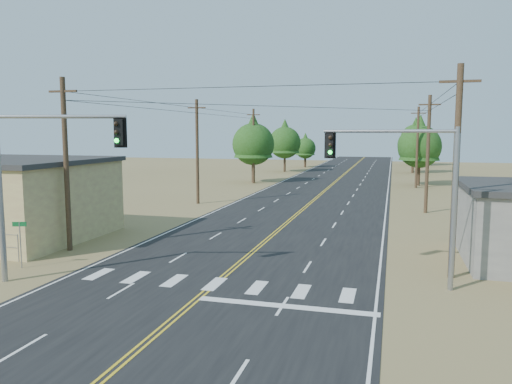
% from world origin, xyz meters
% --- Properties ---
extents(ground, '(220.00, 220.00, 0.00)m').
position_xyz_m(ground, '(0.00, 0.00, 0.00)').
color(ground, '#917D4E').
rests_on(ground, ground).
extents(road, '(15.00, 200.00, 0.02)m').
position_xyz_m(road, '(0.00, 30.00, 0.01)').
color(road, black).
rests_on(road, ground).
extents(utility_pole_left_near, '(1.80, 0.30, 10.00)m').
position_xyz_m(utility_pole_left_near, '(-10.50, 12.00, 5.12)').
color(utility_pole_left_near, '#4C3826').
rests_on(utility_pole_left_near, ground).
extents(utility_pole_left_mid, '(1.80, 0.30, 10.00)m').
position_xyz_m(utility_pole_left_mid, '(-10.50, 32.00, 5.12)').
color(utility_pole_left_mid, '#4C3826').
rests_on(utility_pole_left_mid, ground).
extents(utility_pole_left_far, '(1.80, 0.30, 10.00)m').
position_xyz_m(utility_pole_left_far, '(-10.50, 52.00, 5.12)').
color(utility_pole_left_far, '#4C3826').
rests_on(utility_pole_left_far, ground).
extents(utility_pole_right_near, '(1.80, 0.30, 10.00)m').
position_xyz_m(utility_pole_right_near, '(10.50, 12.00, 5.12)').
color(utility_pole_right_near, '#4C3826').
rests_on(utility_pole_right_near, ground).
extents(utility_pole_right_mid, '(1.80, 0.30, 10.00)m').
position_xyz_m(utility_pole_right_mid, '(10.50, 32.00, 5.12)').
color(utility_pole_right_mid, '#4C3826').
rests_on(utility_pole_right_mid, ground).
extents(utility_pole_right_far, '(1.80, 0.30, 10.00)m').
position_xyz_m(utility_pole_right_far, '(10.50, 52.00, 5.12)').
color(utility_pole_right_far, '#4C3826').
rests_on(utility_pole_right_far, ground).
extents(signal_mast_left, '(5.80, 1.82, 7.81)m').
position_xyz_m(signal_mast_left, '(-7.96, 6.32, 5.24)').
color(signal_mast_left, gray).
rests_on(signal_mast_left, ground).
extents(signal_mast_right, '(5.89, 1.05, 7.14)m').
position_xyz_m(signal_mast_right, '(8.59, 10.23, 4.83)').
color(signal_mast_right, gray).
rests_on(signal_mast_right, ground).
extents(street_sign, '(0.69, 0.24, 2.39)m').
position_xyz_m(street_sign, '(-10.47, 8.00, 1.60)').
color(street_sign, gray).
rests_on(street_sign, ground).
extents(tree_left_near, '(5.74, 5.74, 9.56)m').
position_xyz_m(tree_left_near, '(-10.84, 53.13, 5.85)').
color(tree_left_near, '#3F2D1E').
rests_on(tree_left_near, ground).
extents(tree_left_mid, '(5.53, 5.53, 9.21)m').
position_xyz_m(tree_left_mid, '(-10.61, 72.60, 5.64)').
color(tree_left_mid, '#3F2D1E').
rests_on(tree_left_mid, ground).
extents(tree_left_far, '(4.09, 4.09, 6.81)m').
position_xyz_m(tree_left_far, '(-9.03, 84.44, 4.16)').
color(tree_left_far, '#3F2D1E').
rests_on(tree_left_far, ground).
extents(tree_right_near, '(5.50, 5.50, 9.16)m').
position_xyz_m(tree_right_near, '(10.91, 54.95, 5.61)').
color(tree_right_near, '#3F2D1E').
rests_on(tree_right_near, ground).
extents(tree_right_mid, '(5.24, 5.24, 8.73)m').
position_xyz_m(tree_right_mid, '(10.91, 75.61, 5.34)').
color(tree_right_mid, '#3F2D1E').
rests_on(tree_right_mid, ground).
extents(tree_right_far, '(6.00, 6.00, 10.00)m').
position_xyz_m(tree_right_far, '(11.94, 95.26, 6.12)').
color(tree_right_far, '#3F2D1E').
rests_on(tree_right_far, ground).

